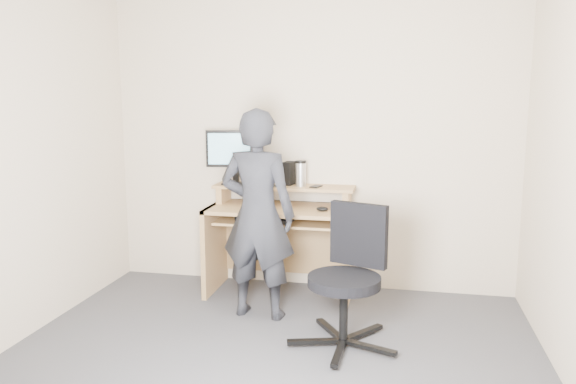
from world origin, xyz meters
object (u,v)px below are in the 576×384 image
(desk, at_px, (282,229))
(monitor, at_px, (235,152))
(person, at_px, (258,215))
(office_chair, at_px, (349,271))

(desk, bearing_deg, monitor, 174.28)
(person, bearing_deg, desk, -90.64)
(person, bearing_deg, office_chair, 159.57)
(office_chair, bearing_deg, person, 174.48)
(office_chair, xyz_separation_m, person, (-0.72, 0.35, 0.29))
(desk, distance_m, monitor, 0.77)
(monitor, height_order, office_chair, monitor)
(desk, bearing_deg, office_chair, -54.69)
(desk, relative_size, person, 0.76)
(office_chair, bearing_deg, monitor, 158.31)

